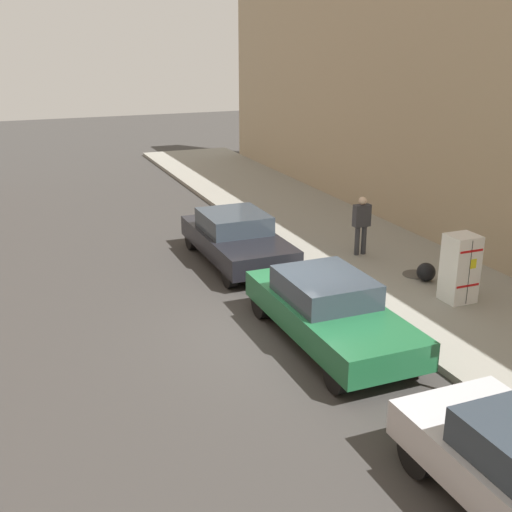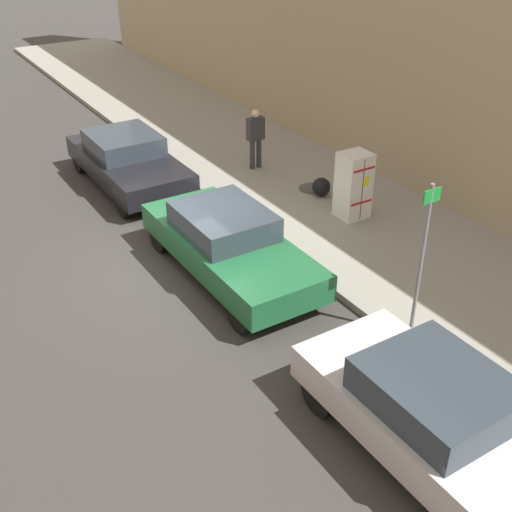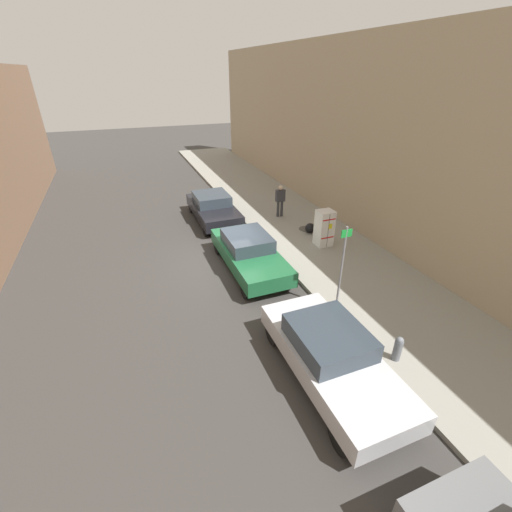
# 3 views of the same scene
# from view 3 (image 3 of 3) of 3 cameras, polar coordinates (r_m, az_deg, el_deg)

# --- Properties ---
(ground_plane) EXTENTS (80.00, 80.00, 0.00)m
(ground_plane) POSITION_cam_3_polar(r_m,az_deg,el_deg) (13.91, -4.48, -1.12)
(ground_plane) COLOR #383533
(sidewalk_slab) EXTENTS (4.55, 44.00, 0.15)m
(sidewalk_slab) POSITION_cam_3_polar(r_m,az_deg,el_deg) (15.45, 10.54, 1.95)
(sidewalk_slab) COLOR gray
(sidewalk_slab) RESTS_ON ground
(building_facade_near) EXTENTS (1.64, 39.60, 8.29)m
(building_facade_near) POSITION_cam_3_polar(r_m,az_deg,el_deg) (16.01, 21.86, 16.86)
(building_facade_near) COLOR tan
(building_facade_near) RESTS_ON ground
(discarded_refrigerator) EXTENTS (0.68, 0.64, 1.57)m
(discarded_refrigerator) POSITION_cam_3_polar(r_m,az_deg,el_deg) (14.94, 11.30, 4.59)
(discarded_refrigerator) COLOR white
(discarded_refrigerator) RESTS_ON sidewalk_slab
(manhole_cover) EXTENTS (0.70, 0.70, 0.02)m
(manhole_cover) POSITION_cam_3_polar(r_m,az_deg,el_deg) (16.67, 8.35, 4.50)
(manhole_cover) COLOR #47443F
(manhole_cover) RESTS_ON sidewalk_slab
(street_sign_post) EXTENTS (0.36, 0.07, 2.78)m
(street_sign_post) POSITION_cam_3_polar(r_m,az_deg,el_deg) (10.69, 14.15, -1.32)
(street_sign_post) COLOR slate
(street_sign_post) RESTS_ON sidewalk_slab
(fire_hydrant) EXTENTS (0.22, 0.22, 0.73)m
(fire_hydrant) POSITION_cam_3_polar(r_m,az_deg,el_deg) (9.90, 22.58, -13.99)
(fire_hydrant) COLOR slate
(fire_hydrant) RESTS_ON sidewalk_slab
(trash_bag) EXTENTS (0.47, 0.47, 0.47)m
(trash_bag) POSITION_cam_3_polar(r_m,az_deg,el_deg) (16.21, 8.99, 4.60)
(trash_bag) COLOR black
(trash_bag) RESTS_ON sidewalk_slab
(pedestrian_standing_near) EXTENTS (0.47, 0.22, 1.64)m
(pedestrian_standing_near) POSITION_cam_3_polar(r_m,az_deg,el_deg) (17.73, 4.05, 9.48)
(pedestrian_standing_near) COLOR #333338
(pedestrian_standing_near) RESTS_ON sidewalk_slab
(parked_sedan_dark) EXTENTS (1.88, 4.40, 1.37)m
(parked_sedan_dark) POSITION_cam_3_polar(r_m,az_deg,el_deg) (17.76, -7.19, 8.04)
(parked_sedan_dark) COLOR black
(parked_sedan_dark) RESTS_ON ground
(parked_sedan_green) EXTENTS (1.81, 4.60, 1.39)m
(parked_sedan_green) POSITION_cam_3_polar(r_m,az_deg,el_deg) (13.13, -1.19, 0.66)
(parked_sedan_green) COLOR #1E6038
(parked_sedan_green) RESTS_ON ground
(parked_sedan_silver) EXTENTS (1.88, 4.57, 1.40)m
(parked_sedan_silver) POSITION_cam_3_polar(r_m,az_deg,el_deg) (8.92, 12.40, -15.75)
(parked_sedan_silver) COLOR silver
(parked_sedan_silver) RESTS_ON ground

